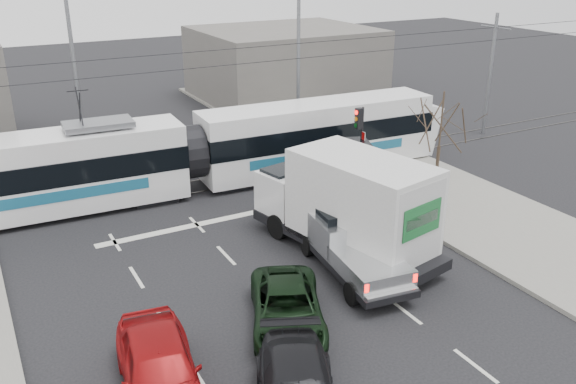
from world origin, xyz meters
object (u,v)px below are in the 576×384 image
tram (190,153)px  red_car (160,369)px  traffic_signal (360,129)px  navy_pickup (353,172)px  bare_tree (441,125)px  street_lamp_far (70,64)px  silver_pickup (347,242)px  green_car (287,308)px  street_lamp_near (295,51)px  box_truck (348,206)px

tram → red_car: tram is taller
traffic_signal → navy_pickup: (-0.85, -0.86, -1.62)m
bare_tree → traffic_signal: bare_tree is taller
traffic_signal → street_lamp_far: size_ratio=0.40×
traffic_signal → red_car: (-12.52, -9.60, -1.94)m
silver_pickup → red_car: size_ratio=1.23×
traffic_signal → green_car: bearing=-134.6°
street_lamp_near → tram: bearing=-150.8°
traffic_signal → red_car: traffic_signal is taller
silver_pickup → box_truck: (0.64, 1.00, 0.86)m
bare_tree → green_car: size_ratio=1.13×
green_car → tram: bearing=107.4°
bare_tree → green_car: (-9.45, -4.44, -3.18)m
street_lamp_far → green_car: size_ratio=2.03×
street_lamp_far → box_truck: 16.54m
silver_pickup → navy_pickup: bearing=61.0°
bare_tree → street_lamp_far: street_lamp_far is taller
navy_pickup → tram: bearing=168.4°
street_lamp_near → box_truck: bearing=-111.4°
tram → street_lamp_far: bearing=122.3°
silver_pickup → red_car: 8.33m
street_lamp_near → bare_tree: bearing=-88.6°
box_truck → red_car: bearing=-164.8°
silver_pickup → navy_pickup: navy_pickup is taller
bare_tree → green_car: bearing=-154.8°
tram → bare_tree: bearing=-38.5°
silver_pickup → street_lamp_near: bearing=74.7°
traffic_signal → green_car: traffic_signal is taller
navy_pickup → green_car: (-7.48, -7.58, -0.51)m
box_truck → navy_pickup: size_ratio=1.38×
street_lamp_far → traffic_signal: bearing=-41.7°
street_lamp_near → navy_pickup: size_ratio=1.57×
tram → navy_pickup: (6.17, -3.97, -0.68)m
bare_tree → traffic_signal: (-1.13, 4.00, -1.05)m
navy_pickup → red_car: bearing=-122.0°
bare_tree → tram: 10.99m
silver_pickup → bare_tree: bearing=28.7°
silver_pickup → red_car: bearing=-150.3°
street_lamp_far → tram: (3.65, -6.39, -3.31)m
tram → street_lamp_near: bearing=31.9°
traffic_signal → silver_pickup: (-4.84, -6.37, -1.73)m
box_truck → bare_tree: bearing=2.8°
street_lamp_near → silver_pickup: street_lamp_near is taller
bare_tree → silver_pickup: 7.00m
bare_tree → navy_pickup: size_ratio=0.87×
street_lamp_far → navy_pickup: street_lamp_far is taller
street_lamp_far → silver_pickup: street_lamp_far is taller
red_car → silver_pickup: bearing=31.2°
silver_pickup → red_car: silver_pickup is taller
box_truck → red_car: size_ratio=1.69×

